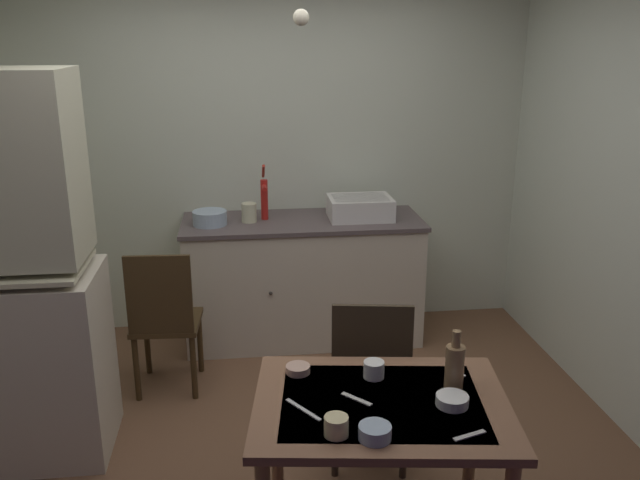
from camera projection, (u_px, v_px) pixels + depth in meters
name	position (u px, v px, depth m)	size (l,w,h in m)	color
ground_plane	(291.00, 451.00, 3.52)	(4.73, 4.73, 0.00)	brown
wall_back	(270.00, 159.00, 4.83)	(3.83, 0.10, 2.52)	beige
hutch_cabinet	(5.00, 287.00, 3.27)	(0.90, 0.56, 1.98)	beige
counter_cabinet	(303.00, 279.00, 4.74)	(1.67, 0.64, 0.89)	beige
sink_basin	(360.00, 207.00, 4.64)	(0.44, 0.34, 0.15)	silver
hand_pump	(264.00, 196.00, 4.57)	(0.05, 0.27, 0.39)	#B21E19
mixing_bowl_counter	(210.00, 218.00, 4.48)	(0.23, 0.23, 0.10)	#9EB2C6
stoneware_crock	(249.00, 213.00, 4.54)	(0.10, 0.10, 0.13)	beige
dining_table	(381.00, 424.00, 2.65)	(1.10, 0.88, 0.73)	brown
chair_far_side	(370.00, 380.00, 3.27)	(0.46, 0.46, 0.94)	#36291E
chair_by_counter	(165.00, 319.00, 3.98)	(0.42, 0.42, 0.93)	#3D2B17
serving_bowl_wide	(375.00, 432.00, 2.37)	(0.12, 0.12, 0.05)	#9EB2C6
soup_bowl_small	(299.00, 369.00, 2.84)	(0.11, 0.11, 0.03)	tan
sauce_dish	(452.00, 400.00, 2.58)	(0.13, 0.13, 0.04)	white
mug_tall	(374.00, 369.00, 2.79)	(0.09, 0.09, 0.07)	white
teacup_mint	(336.00, 426.00, 2.38)	(0.09, 0.09, 0.07)	beige
glass_bottle	(455.00, 365.00, 2.69)	(0.08, 0.08, 0.26)	olive
table_knife	(303.00, 410.00, 2.55)	(0.20, 0.02, 0.01)	silver
teaspoon_near_bowl	(470.00, 435.00, 2.39)	(0.14, 0.02, 0.01)	beige
teaspoon_by_cup	(357.00, 399.00, 2.63)	(0.14, 0.02, 0.01)	beige
serving_spoon	(456.00, 369.00, 2.86)	(0.14, 0.02, 0.01)	beige
pendant_bulb	(301.00, 17.00, 3.16)	(0.08, 0.08, 0.08)	#F9EFCC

